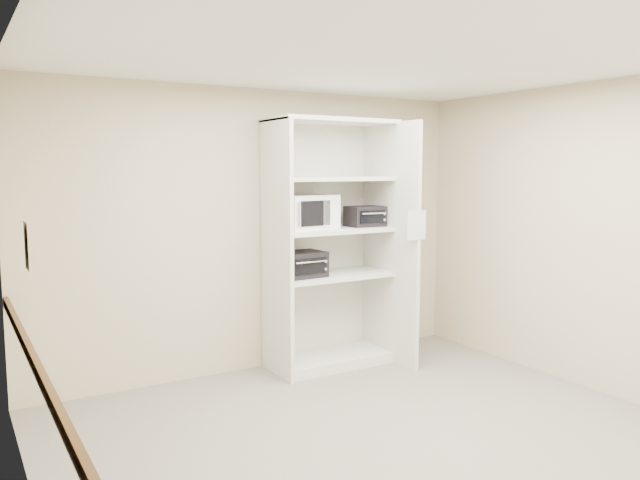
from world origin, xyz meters
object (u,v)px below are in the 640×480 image
shelving_unit (334,252)px  toaster_oven_upper (365,216)px  microwave (305,212)px  toaster_oven_lower (301,264)px

shelving_unit → toaster_oven_upper: size_ratio=6.82×
shelving_unit → microwave: (-0.30, 0.05, 0.40)m
toaster_oven_upper → toaster_oven_lower: toaster_oven_upper is taller
toaster_oven_lower → toaster_oven_upper: bearing=-3.7°
shelving_unit → microwave: 0.50m
toaster_oven_lower → shelving_unit: bearing=0.2°
shelving_unit → toaster_oven_upper: shelving_unit is taller
toaster_oven_upper → toaster_oven_lower: bearing=-179.3°
shelving_unit → microwave: shelving_unit is taller
microwave → toaster_oven_upper: bearing=-14.9°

